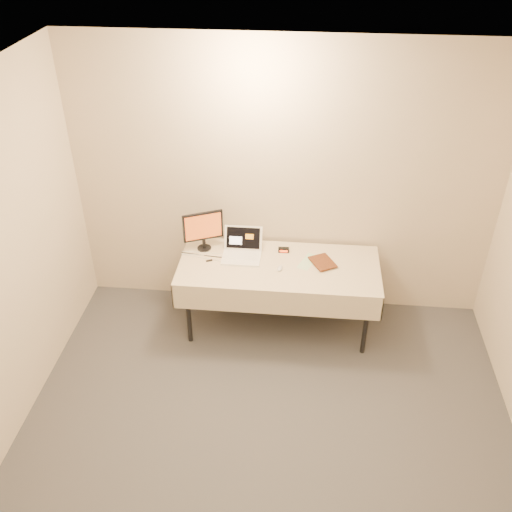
# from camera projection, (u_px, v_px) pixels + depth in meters

# --- Properties ---
(back_wall) EXTENTS (4.00, 0.10, 2.70)m
(back_wall) POSITION_uv_depth(u_px,v_px,m) (284.00, 183.00, 5.31)
(back_wall) COLOR beige
(back_wall) RESTS_ON ground
(table) EXTENTS (1.86, 0.81, 0.74)m
(table) POSITION_uv_depth(u_px,v_px,m) (279.00, 270.00, 5.31)
(table) COLOR black
(table) RESTS_ON ground
(laptop) EXTENTS (0.36, 0.35, 0.24)m
(laptop) POSITION_uv_depth(u_px,v_px,m) (242.00, 250.00, 5.38)
(laptop) COLOR white
(laptop) RESTS_ON table
(monitor) EXTENTS (0.36, 0.18, 0.40)m
(monitor) POSITION_uv_depth(u_px,v_px,m) (203.00, 228.00, 5.37)
(monitor) COLOR black
(monitor) RESTS_ON table
(book) EXTENTS (0.17, 0.11, 0.25)m
(book) POSITION_uv_depth(u_px,v_px,m) (314.00, 255.00, 5.19)
(book) COLOR brown
(book) RESTS_ON table
(alarm_clock) EXTENTS (0.11, 0.05, 0.04)m
(alarm_clock) POSITION_uv_depth(u_px,v_px,m) (284.00, 250.00, 5.44)
(alarm_clock) COLOR black
(alarm_clock) RESTS_ON table
(clicker) EXTENTS (0.06, 0.10, 0.02)m
(clicker) POSITION_uv_depth(u_px,v_px,m) (280.00, 268.00, 5.21)
(clicker) COLOR silver
(clicker) RESTS_ON table
(paper_form) EXTENTS (0.21, 0.30, 0.00)m
(paper_form) POSITION_uv_depth(u_px,v_px,m) (308.00, 262.00, 5.32)
(paper_form) COLOR #B8E1B3
(paper_form) RESTS_ON table
(usb_dongle) EXTENTS (0.06, 0.04, 0.01)m
(usb_dongle) POSITION_uv_depth(u_px,v_px,m) (209.00, 261.00, 5.32)
(usb_dongle) COLOR black
(usb_dongle) RESTS_ON table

